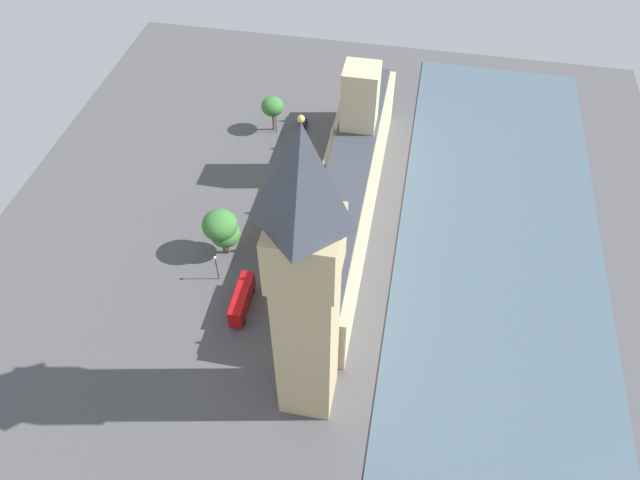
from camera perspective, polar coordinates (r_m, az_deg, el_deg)
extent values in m
plane|color=#4C4C4F|center=(132.44, 1.66, 2.40)|extent=(145.40, 145.40, 0.00)
cube|color=#475B6B|center=(133.30, 16.56, 0.32)|extent=(42.20, 130.86, 0.25)
cube|color=#CCBA8E|center=(127.59, 2.62, 4.37)|extent=(11.32, 75.40, 13.30)
cube|color=#CCBA8E|center=(132.99, 3.67, 10.70)|extent=(7.31, 7.31, 28.48)
cube|color=#383D47|center=(122.60, 2.73, 6.90)|extent=(8.61, 72.39, 1.60)
cone|color=#CCBA8E|center=(149.90, 2.80, 15.71)|extent=(1.20, 1.20, 2.89)
cone|color=#CCBA8E|center=(140.80, 2.05, 13.15)|extent=(1.20, 1.20, 1.94)
cone|color=#CCBA8E|center=(131.69, 1.23, 10.45)|extent=(1.20, 1.20, 2.19)
cone|color=#CCBA8E|center=(123.07, 0.30, 7.29)|extent=(1.20, 1.20, 2.05)
cone|color=#CCBA8E|center=(114.73, -0.75, 3.75)|extent=(1.20, 1.20, 2.43)
cone|color=#CCBA8E|center=(107.24, -1.94, -0.47)|extent=(1.20, 1.20, 2.00)
cone|color=#CCBA8E|center=(100.33, -3.31, -5.22)|extent=(1.20, 1.20, 1.93)
cube|color=tan|center=(92.60, -1.20, -9.55)|extent=(8.44, 8.44, 32.67)
cube|color=tan|center=(75.69, -1.45, -0.90)|extent=(9.28, 9.28, 9.54)
cylinder|color=silver|center=(76.55, -4.96, -0.39)|extent=(0.25, 6.41, 6.41)
torus|color=black|center=(76.55, -4.96, -0.39)|extent=(0.24, 6.65, 6.65)
cylinder|color=silver|center=(78.85, -0.74, 1.67)|extent=(6.41, 0.25, 6.41)
torus|color=black|center=(78.85, -0.74, 1.67)|extent=(6.65, 0.24, 6.65)
pyramid|color=#383D47|center=(67.01, -1.65, 5.99)|extent=(9.28, 9.28, 14.84)
sphere|color=gold|center=(62.07, -1.81, 11.38)|extent=(0.80, 0.80, 0.80)
cube|color=black|center=(155.56, -1.63, 10.82)|extent=(2.09, 4.58, 0.75)
cube|color=black|center=(154.96, -1.64, 10.97)|extent=(1.68, 2.59, 0.65)
cylinder|color=black|center=(157.02, -1.85, 11.04)|extent=(0.29, 0.69, 0.68)
cylinder|color=black|center=(156.81, -1.24, 11.00)|extent=(0.29, 0.69, 0.68)
cylinder|color=black|center=(154.77, -2.01, 10.41)|extent=(0.29, 0.69, 0.68)
cylinder|color=black|center=(154.55, -1.39, 10.37)|extent=(0.29, 0.69, 0.68)
cube|color=silver|center=(146.27, -2.06, 8.01)|extent=(2.14, 4.83, 0.75)
cube|color=black|center=(145.64, -2.09, 8.16)|extent=(1.72, 2.74, 0.65)
cylinder|color=black|center=(147.77, -2.30, 8.30)|extent=(0.29, 0.69, 0.68)
cylinder|color=black|center=(147.55, -1.64, 8.24)|extent=(0.29, 0.69, 0.68)
cylinder|color=black|center=(145.49, -2.48, 7.54)|extent=(0.29, 0.69, 0.68)
cylinder|color=black|center=(145.26, -1.82, 7.49)|extent=(0.29, 0.69, 0.68)
cube|color=#19472D|center=(138.21, -1.89, 5.17)|extent=(2.26, 4.28, 0.75)
cube|color=black|center=(137.89, -1.89, 5.44)|extent=(1.78, 2.45, 0.65)
cylinder|color=black|center=(137.44, -1.60, 4.67)|extent=(0.32, 0.70, 0.68)
cylinder|color=black|center=(137.60, -2.30, 4.71)|extent=(0.32, 0.70, 0.68)
cylinder|color=black|center=(139.35, -1.49, 5.40)|extent=(0.32, 0.70, 0.68)
cylinder|color=black|center=(139.51, -2.18, 5.44)|extent=(0.32, 0.70, 0.68)
cube|color=gold|center=(133.65, -4.28, 3.21)|extent=(1.94, 4.54, 0.75)
cube|color=black|center=(133.01, -4.32, 3.36)|extent=(1.61, 2.55, 0.65)
cylinder|color=black|center=(135.08, -4.49, 3.56)|extent=(0.26, 0.68, 0.68)
cylinder|color=black|center=(134.74, -3.78, 3.48)|extent=(0.26, 0.68, 0.68)
cylinder|color=black|center=(133.10, -4.77, 2.71)|extent=(0.26, 0.68, 0.68)
cylinder|color=black|center=(132.76, -4.05, 2.62)|extent=(0.26, 0.68, 0.68)
cube|color=red|center=(125.32, -4.45, 0.63)|extent=(2.89, 10.59, 4.20)
cube|color=black|center=(125.26, -4.45, 0.66)|extent=(2.93, 10.19, 0.70)
cylinder|color=black|center=(124.31, -4.22, -1.31)|extent=(0.39, 1.11, 1.10)
cylinder|color=black|center=(124.72, -5.25, -1.19)|extent=(0.39, 1.11, 1.10)
cylinder|color=black|center=(129.09, -3.57, 1.13)|extent=(0.39, 1.11, 1.10)
cylinder|color=black|center=(129.49, -4.56, 1.24)|extent=(0.39, 1.11, 1.10)
cube|color=#B20C0F|center=(115.06, -7.39, -5.57)|extent=(2.67, 10.54, 4.20)
cube|color=black|center=(114.99, -7.39, -5.54)|extent=(2.72, 10.14, 0.70)
cylinder|color=black|center=(114.50, -7.20, -7.73)|extent=(0.37, 1.11, 1.10)
cylinder|color=black|center=(115.02, -8.31, -7.55)|extent=(0.37, 1.11, 1.10)
cylinder|color=black|center=(118.56, -6.29, -4.86)|extent=(0.37, 1.11, 1.10)
cylinder|color=black|center=(119.07, -7.37, -4.69)|extent=(0.37, 1.11, 1.10)
cylinder|color=maroon|center=(117.47, -3.39, -5.19)|extent=(0.49, 0.49, 1.26)
sphere|color=tan|center=(116.87, -3.41, -4.97)|extent=(0.24, 0.24, 0.24)
cube|color=#336B60|center=(117.34, -3.27, -5.21)|extent=(0.15, 0.31, 0.23)
cylinder|color=brown|center=(124.58, -9.15, -0.30)|extent=(0.56, 0.56, 5.45)
ellipsoid|color=#387533|center=(120.67, -9.45, 1.40)|extent=(7.08, 7.08, 6.02)
cylinder|color=brown|center=(125.07, -8.74, -0.65)|extent=(0.56, 0.56, 3.50)
ellipsoid|color=#387533|center=(122.10, -8.95, 0.61)|extent=(6.14, 6.14, 5.22)
cylinder|color=brown|center=(154.17, -4.42, 11.11)|extent=(0.56, 0.56, 4.94)
ellipsoid|color=#387533|center=(151.52, -4.52, 12.48)|extent=(5.47, 5.47, 4.65)
cylinder|color=black|center=(152.89, -4.20, 11.08)|extent=(0.18, 0.18, 6.27)
sphere|color=#F2EAC6|center=(150.88, -4.27, 12.12)|extent=(0.56, 0.56, 0.56)
cylinder|color=black|center=(119.80, -9.71, -2.70)|extent=(0.18, 0.18, 6.20)
sphere|color=#F2EAC6|center=(117.25, -9.91, -1.65)|extent=(0.56, 0.56, 0.56)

